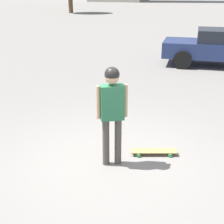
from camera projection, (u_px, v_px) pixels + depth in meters
ground_plane at (112, 163)px, 5.43m from camera, size 220.00×220.00×0.00m
person at (112, 105)px, 5.03m from camera, size 0.36×0.46×1.71m
skateboard at (154, 151)px, 5.70m from camera, size 0.45×0.86×0.08m
car_parked_near at (220, 47)px, 11.99m from camera, size 2.15×4.30×1.40m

